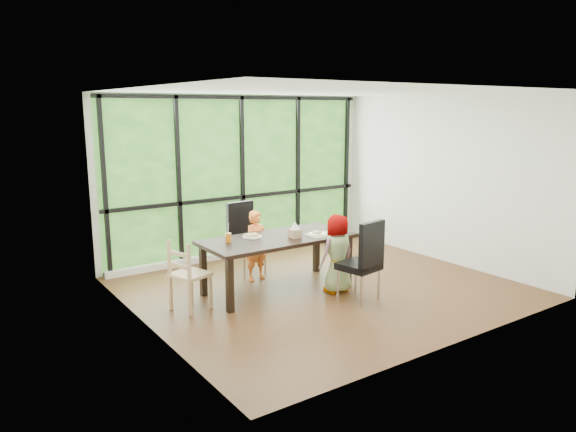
% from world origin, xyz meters
% --- Properties ---
extents(ground, '(5.00, 5.00, 0.00)m').
position_xyz_m(ground, '(0.00, 0.00, 0.00)').
color(ground, black).
rests_on(ground, ground).
extents(back_wall, '(5.00, 0.00, 5.00)m').
position_xyz_m(back_wall, '(0.00, 2.25, 1.35)').
color(back_wall, silver).
rests_on(back_wall, ground).
extents(foliage_backdrop, '(4.80, 0.02, 2.65)m').
position_xyz_m(foliage_backdrop, '(0.00, 2.23, 1.35)').
color(foliage_backdrop, '#22471C').
rests_on(foliage_backdrop, back_wall).
extents(window_mullions, '(4.80, 0.06, 2.65)m').
position_xyz_m(window_mullions, '(0.00, 2.19, 1.35)').
color(window_mullions, black).
rests_on(window_mullions, back_wall).
extents(window_sill, '(4.80, 0.12, 0.10)m').
position_xyz_m(window_sill, '(0.00, 2.15, 0.05)').
color(window_sill, silver).
rests_on(window_sill, ground).
extents(dining_table, '(2.14, 1.00, 0.75)m').
position_xyz_m(dining_table, '(-0.55, 0.29, 0.38)').
color(dining_table, black).
rests_on(dining_table, ground).
extents(chair_window_leather, '(0.49, 0.49, 1.08)m').
position_xyz_m(chair_window_leather, '(-0.50, 1.20, 0.54)').
color(chair_window_leather, black).
rests_on(chair_window_leather, ground).
extents(chair_interior_leather, '(0.54, 0.54, 1.08)m').
position_xyz_m(chair_interior_leather, '(0.10, -0.65, 0.54)').
color(chair_interior_leather, black).
rests_on(chair_interior_leather, ground).
extents(chair_end_beech, '(0.51, 0.52, 0.90)m').
position_xyz_m(chair_end_beech, '(-1.85, 0.30, 0.45)').
color(chair_end_beech, '#A27E59').
rests_on(chair_end_beech, ground).
extents(child_toddler, '(0.39, 0.27, 1.03)m').
position_xyz_m(child_toddler, '(-0.55, 0.85, 0.51)').
color(child_toddler, orange).
rests_on(child_toddler, ground).
extents(child_older, '(0.53, 0.34, 1.08)m').
position_xyz_m(child_older, '(0.07, -0.24, 0.54)').
color(child_older, gray).
rests_on(child_older, ground).
extents(placemat, '(0.42, 0.30, 0.01)m').
position_xyz_m(placemat, '(0.03, 0.07, 0.75)').
color(placemat, tan).
rests_on(placemat, dining_table).
extents(plate_far, '(0.26, 0.26, 0.02)m').
position_xyz_m(plate_far, '(-0.85, 0.48, 0.76)').
color(plate_far, white).
rests_on(plate_far, dining_table).
extents(plate_near, '(0.25, 0.25, 0.02)m').
position_xyz_m(plate_near, '(-0.01, 0.11, 0.76)').
color(plate_near, white).
rests_on(plate_near, dining_table).
extents(orange_cup, '(0.08, 0.08, 0.12)m').
position_xyz_m(orange_cup, '(-1.24, 0.43, 0.81)').
color(orange_cup, orange).
rests_on(orange_cup, dining_table).
extents(green_cup, '(0.07, 0.07, 0.11)m').
position_xyz_m(green_cup, '(0.28, 0.01, 0.80)').
color(green_cup, green).
rests_on(green_cup, dining_table).
extents(white_mug, '(0.08, 0.08, 0.08)m').
position_xyz_m(white_mug, '(0.41, 0.33, 0.79)').
color(white_mug, white).
rests_on(white_mug, dining_table).
extents(tissue_box, '(0.14, 0.14, 0.12)m').
position_xyz_m(tissue_box, '(-0.37, 0.13, 0.81)').
color(tissue_box, tan).
rests_on(tissue_box, dining_table).
extents(crepe_rolls_far, '(0.20, 0.12, 0.04)m').
position_xyz_m(crepe_rolls_far, '(-0.85, 0.48, 0.78)').
color(crepe_rolls_far, tan).
rests_on(crepe_rolls_far, plate_far).
extents(crepe_rolls_near, '(0.10, 0.12, 0.04)m').
position_xyz_m(crepe_rolls_near, '(-0.01, 0.11, 0.78)').
color(crepe_rolls_near, tan).
rests_on(crepe_rolls_near, plate_near).
extents(straw_white, '(0.01, 0.04, 0.20)m').
position_xyz_m(straw_white, '(-1.24, 0.43, 0.91)').
color(straw_white, white).
rests_on(straw_white, orange_cup).
extents(straw_pink, '(0.01, 0.04, 0.20)m').
position_xyz_m(straw_pink, '(0.28, 0.01, 0.90)').
color(straw_pink, pink).
rests_on(straw_pink, green_cup).
extents(tissue, '(0.12, 0.12, 0.11)m').
position_xyz_m(tissue, '(-0.37, 0.13, 0.92)').
color(tissue, white).
rests_on(tissue, tissue_box).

